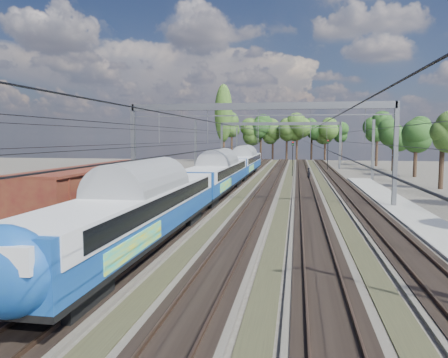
% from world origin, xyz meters
% --- Properties ---
extents(track_bed, '(21.00, 130.00, 0.34)m').
position_xyz_m(track_bed, '(-0.00, 45.00, 0.10)').
color(track_bed, '#47423A').
rests_on(track_bed, ground).
extents(platform, '(3.00, 70.00, 0.30)m').
position_xyz_m(platform, '(12.00, 20.00, 0.15)').
color(platform, gray).
rests_on(platform, ground).
extents(catenary, '(25.65, 130.00, 9.00)m').
position_xyz_m(catenary, '(0.33, 52.69, 6.40)').
color(catenary, slate).
rests_on(catenary, ground).
extents(tree_belt, '(40.61, 100.41, 12.27)m').
position_xyz_m(tree_belt, '(6.98, 91.20, 8.67)').
color(tree_belt, black).
rests_on(tree_belt, ground).
extents(poplar, '(4.40, 4.40, 19.04)m').
position_xyz_m(poplar, '(-14.50, 98.00, 11.89)').
color(poplar, black).
rests_on(poplar, ground).
extents(emu_train, '(3.20, 67.70, 4.69)m').
position_xyz_m(emu_train, '(-4.50, 35.05, 2.76)').
color(emu_train, black).
rests_on(emu_train, ground).
extents(freight_boxcar, '(3.23, 15.58, 4.02)m').
position_xyz_m(freight_boxcar, '(-9.00, 17.83, 2.45)').
color(freight_boxcar, black).
rests_on(freight_boxcar, ground).
extents(worker, '(0.65, 0.76, 1.77)m').
position_xyz_m(worker, '(5.10, 54.55, 0.88)').
color(worker, black).
rests_on(worker, ground).
extents(signal_near, '(0.37, 0.34, 5.40)m').
position_xyz_m(signal_near, '(2.74, 60.05, 3.41)').
color(signal_near, black).
rests_on(signal_near, ground).
extents(signal_far, '(0.37, 0.33, 5.63)m').
position_xyz_m(signal_far, '(8.89, 72.75, 3.56)').
color(signal_far, black).
rests_on(signal_far, ground).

